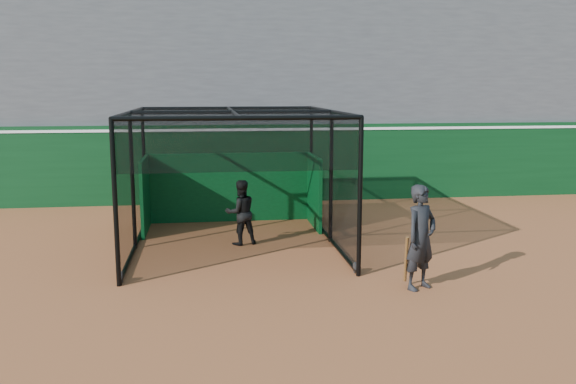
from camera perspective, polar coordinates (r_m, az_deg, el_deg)
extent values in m
plane|color=brown|center=(11.71, -0.93, -8.47)|extent=(120.00, 120.00, 0.00)
cube|color=#093314|center=(19.74, -3.86, 2.70)|extent=(50.00, 0.45, 2.50)
cube|color=white|center=(19.64, -3.90, 5.89)|extent=(50.00, 0.50, 0.08)
cube|color=#4C4C4F|center=(23.46, -4.59, 10.23)|extent=(50.00, 7.85, 7.75)
cube|color=#06451A|center=(16.86, -5.47, 0.44)|extent=(4.47, 0.10, 1.90)
cylinder|color=black|center=(12.11, -15.42, -7.67)|extent=(0.08, 0.22, 0.22)
cylinder|color=black|center=(12.34, 6.38, -7.04)|extent=(0.08, 0.22, 0.22)
cylinder|color=black|center=(17.00, -13.18, -2.58)|extent=(0.08, 0.22, 0.22)
cylinder|color=black|center=(17.17, 2.27, -2.20)|extent=(0.08, 0.22, 0.22)
imported|color=black|center=(14.35, -4.45, -1.92)|extent=(0.87, 0.76, 1.54)
imported|color=black|center=(11.38, 12.33, -4.17)|extent=(0.84, 0.76, 1.94)
cylinder|color=#593819|center=(11.45, 10.99, -6.21)|extent=(0.15, 0.36, 0.93)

